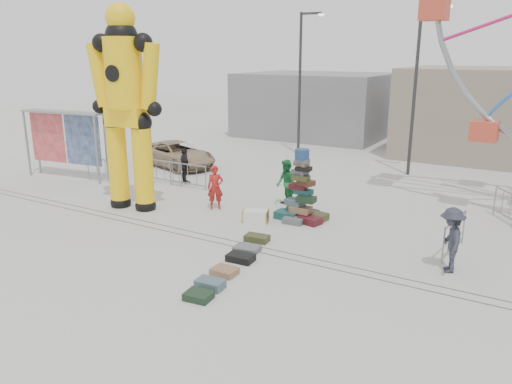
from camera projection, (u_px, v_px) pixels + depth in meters
The scene contains 26 objects.
ground at pixel (203, 248), 15.43m from camera, with size 90.00×90.00×0.00m, color #9E9E99.
track_line_near at pixel (214, 242), 15.93m from camera, with size 40.00×0.04×0.01m, color #47443F.
track_line_far at pixel (221, 238), 16.26m from camera, with size 40.00×0.04×0.01m, color #47443F.
building_left at pixel (316, 104), 36.01m from camera, with size 10.00×8.00×4.40m, color gray.
lamp_post_right at pixel (417, 82), 23.48m from camera, with size 1.41×0.25×8.00m.
lamp_post_left at pixel (301, 77), 28.56m from camera, with size 1.41×0.25×8.00m.
suitcase_tower at pixel (301, 200), 17.90m from camera, with size 1.84×1.62×2.60m.
crash_test_dummy at pixel (126, 101), 18.33m from camera, with size 3.11×1.36×7.78m.
banner_scaffold at pixel (64, 128), 23.36m from camera, with size 4.49×1.32×3.21m.
steamer_trunk at pixel (256, 216), 17.80m from camera, with size 0.89×0.52×0.42m, color silver.
row_case_0 at pixel (257, 238), 15.98m from camera, with size 0.77×0.45×0.21m, color #3D3F1F.
row_case_1 at pixel (247, 249), 15.17m from camera, with size 0.76×0.57×0.17m, color slate.
row_case_2 at pixel (241, 258), 14.46m from camera, with size 0.77×0.51×0.20m, color black.
row_case_3 at pixel (225, 271), 13.58m from camera, with size 0.67×0.53×0.19m, color #92684A.
row_case_4 at pixel (210, 284), 12.80m from camera, with size 0.73×0.46×0.23m, color #4A636A.
row_case_5 at pixel (199, 296), 12.23m from camera, with size 0.66×0.52×0.19m, color #1A2F1D.
barricade_dummy_a at pixel (105, 171), 23.13m from camera, with size 2.00×0.10×1.10m, color gray, non-canonical shape.
barricade_dummy_b at pixel (164, 172), 22.86m from camera, with size 2.00×0.10×1.10m, color gray, non-canonical shape.
barricade_dummy_c at pixel (188, 175), 22.25m from camera, with size 2.00×0.10×1.10m, color gray, non-canonical shape.
barricade_wheel_front at pixel (454, 236), 14.94m from camera, with size 2.00×0.10×1.10m, color gray, non-canonical shape.
barricade_wheel_back at pixel (510, 208), 17.59m from camera, with size 2.00×0.10×1.10m, color gray, non-canonical shape.
pedestrian_red at pixel (215, 188), 19.09m from camera, with size 0.62×0.41×1.70m, color #A31B17.
pedestrian_green at pixel (286, 183), 19.39m from camera, with size 0.90×0.70×1.85m, color #1B6C34.
pedestrian_black at pixel (185, 166), 22.81m from camera, with size 0.97×0.40×1.65m, color black.
pedestrian_grey at pixel (451, 240), 13.59m from camera, with size 1.18×0.68×1.83m, color #262833.
parked_suv at pixel (176, 154), 26.27m from camera, with size 2.20×4.76×1.32m, color #A08567.
Camera 1 is at (8.72, -11.55, 5.86)m, focal length 35.00 mm.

